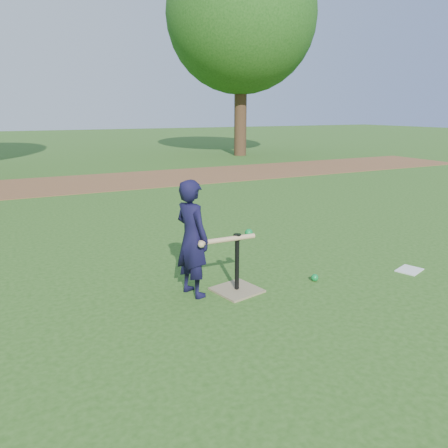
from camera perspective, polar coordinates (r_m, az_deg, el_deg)
name	(u,v)px	position (r m, az deg, el deg)	size (l,w,h in m)	color
ground	(239,278)	(4.91, 1.95, -7.12)	(80.00, 80.00, 0.00)	#285116
dirt_strip	(103,182)	(11.86, -15.54, 5.33)	(24.00, 3.00, 0.01)	brown
child	(192,239)	(4.33, -4.18, -1.90)	(0.43, 0.28, 1.18)	black
wiffle_ball_ground	(315,278)	(4.93, 11.77, -6.87)	(0.08, 0.08, 0.08)	#0B8234
clipboard	(409,270)	(5.58, 23.06, -5.56)	(0.30, 0.23, 0.01)	white
batting_tee	(237,281)	(4.55, 1.69, -7.46)	(0.51, 0.51, 0.61)	#8F7D5B
swing_action	(229,238)	(4.33, 0.71, -1.90)	(0.63, 0.15, 0.10)	tan
tree_right	(241,17)	(18.54, 2.28, 25.45)	(5.80, 5.80, 8.21)	#382316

